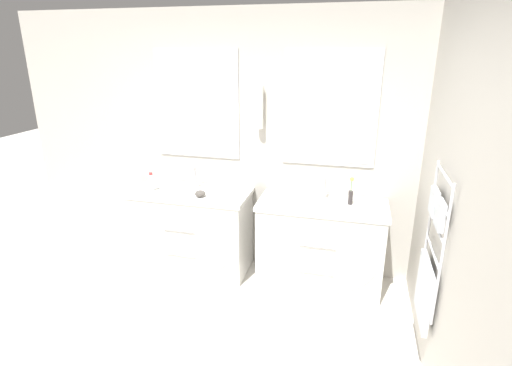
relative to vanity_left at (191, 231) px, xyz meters
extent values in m
cube|color=#B2ADA3|center=(0.50, 0.35, 0.87)|extent=(4.96, 0.06, 2.60)
cube|color=silver|center=(0.00, 0.31, 1.26)|extent=(0.87, 0.02, 1.07)
cube|color=#B2BCBA|center=(0.00, 0.30, 1.26)|extent=(0.80, 0.01, 1.00)
cube|color=silver|center=(1.32, 0.31, 1.26)|extent=(0.87, 0.02, 1.07)
cube|color=#B2BCBA|center=(1.32, 0.30, 1.26)|extent=(0.80, 0.01, 1.00)
cylinder|color=white|center=(0.66, 0.26, 1.26)|extent=(0.07, 0.07, 0.41)
cube|color=silver|center=(0.66, 0.31, 1.26)|extent=(0.05, 0.02, 0.08)
cube|color=#B2ADA3|center=(2.21, -0.76, 0.87)|extent=(0.06, 3.95, 2.60)
cylinder|color=silver|center=(2.14, -1.08, 0.57)|extent=(0.02, 0.02, 0.97)
cylinder|color=silver|center=(2.14, -0.56, 0.57)|extent=(0.02, 0.02, 0.97)
cylinder|color=silver|center=(2.14, -0.82, 1.02)|extent=(0.02, 0.52, 0.02)
cylinder|color=silver|center=(2.14, -0.82, 0.84)|extent=(0.02, 0.52, 0.02)
cylinder|color=silver|center=(2.14, -0.82, 0.66)|extent=(0.02, 0.52, 0.02)
cylinder|color=silver|center=(2.14, -0.82, 0.48)|extent=(0.02, 0.52, 0.02)
cylinder|color=silver|center=(2.14, -0.82, 0.30)|extent=(0.02, 0.52, 0.02)
cylinder|color=silver|center=(2.14, -0.82, 0.12)|extent=(0.02, 0.52, 0.02)
cube|color=#B7BCC1|center=(2.13, -0.82, 0.16)|extent=(0.04, 0.43, 0.45)
cube|color=#B7BCC1|center=(2.13, -0.93, 0.80)|extent=(0.04, 0.18, 0.18)
cube|color=#B7BCC1|center=(2.13, -0.71, 0.80)|extent=(0.04, 0.18, 0.18)
cube|color=silver|center=(0.00, 0.04, -0.02)|extent=(1.16, 0.52, 0.82)
ellipsoid|color=silver|center=(0.00, -0.23, -0.02)|extent=(1.07, 0.12, 0.69)
cube|color=silver|center=(0.00, 0.04, 0.41)|extent=(1.19, 0.55, 0.04)
ellipsoid|color=white|center=(0.00, 0.01, 0.39)|extent=(0.33, 0.28, 0.08)
cylinder|color=silver|center=(0.00, -0.29, 0.14)|extent=(0.32, 0.01, 0.01)
cylinder|color=silver|center=(0.00, -0.29, -0.12)|extent=(0.32, 0.01, 0.01)
cube|color=silver|center=(1.32, 0.04, -0.02)|extent=(1.16, 0.52, 0.82)
ellipsoid|color=silver|center=(1.32, -0.23, -0.02)|extent=(1.07, 0.12, 0.69)
cube|color=silver|center=(1.32, 0.04, 0.41)|extent=(1.19, 0.55, 0.04)
ellipsoid|color=white|center=(1.32, 0.01, 0.39)|extent=(0.33, 0.28, 0.08)
cylinder|color=silver|center=(1.32, -0.29, 0.14)|extent=(0.32, 0.01, 0.01)
cylinder|color=silver|center=(1.32, -0.29, -0.12)|extent=(0.32, 0.01, 0.01)
cylinder|color=silver|center=(0.00, 0.18, 0.54)|extent=(0.02, 0.02, 0.22)
cylinder|color=silver|center=(0.00, 0.12, 0.64)|extent=(0.02, 0.12, 0.02)
cylinder|color=silver|center=(-0.07, 0.18, 0.45)|extent=(0.03, 0.03, 0.04)
cylinder|color=silver|center=(0.07, 0.18, 0.45)|extent=(0.03, 0.03, 0.04)
cylinder|color=silver|center=(1.32, 0.18, 0.54)|extent=(0.02, 0.02, 0.22)
cylinder|color=silver|center=(1.32, 0.12, 0.64)|extent=(0.02, 0.12, 0.02)
cylinder|color=silver|center=(1.25, 0.18, 0.45)|extent=(0.03, 0.03, 0.04)
cylinder|color=silver|center=(1.39, 0.18, 0.45)|extent=(0.03, 0.03, 0.04)
cylinder|color=silver|center=(-0.38, -0.06, 0.51)|extent=(0.05, 0.05, 0.17)
cylinder|color=red|center=(-0.38, -0.06, 0.61)|extent=(0.03, 0.03, 0.02)
ellipsoid|color=#4C4742|center=(0.16, -0.09, 0.46)|extent=(0.10, 0.10, 0.06)
cylinder|color=#332D2D|center=(1.57, 0.07, 0.49)|extent=(0.04, 0.04, 0.13)
cylinder|color=#477238|center=(1.57, 0.07, 0.61)|extent=(0.01, 0.01, 0.12)
sphere|color=#E5BF47|center=(1.57, 0.07, 0.67)|extent=(0.04, 0.04, 0.04)
cube|color=white|center=(1.09, -0.08, 0.44)|extent=(0.11, 0.08, 0.02)
ellipsoid|color=#F2E5CC|center=(1.09, -0.08, 0.46)|extent=(0.07, 0.05, 0.02)
camera|label=1|loc=(1.58, -3.46, 1.79)|focal=28.00mm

